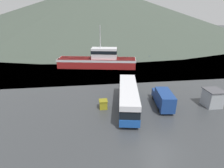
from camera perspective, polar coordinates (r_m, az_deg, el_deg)
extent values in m
plane|color=#383A3D|center=(19.97, 15.01, -20.15)|extent=(400.00, 400.00, 0.00)
plane|color=#3D5160|center=(153.10, -5.03, 16.86)|extent=(240.00, 240.00, 0.00)
cone|color=#3D473D|center=(156.54, -5.03, 23.42)|extent=(217.11, 217.11, 35.23)
cube|color=#194799|center=(26.25, 5.25, -5.87)|extent=(4.51, 11.62, 1.01)
cube|color=black|center=(25.77, 5.34, -3.75)|extent=(4.42, 11.38, 1.15)
cube|color=silver|center=(25.38, 5.41, -1.85)|extent=(4.51, 11.62, 0.72)
cube|color=black|center=(31.07, 4.95, 0.45)|extent=(2.21, 0.46, 1.55)
cylinder|color=black|center=(30.01, 2.82, -3.16)|extent=(0.45, 0.94, 0.90)
cylinder|color=black|center=(30.10, 7.09, -3.24)|extent=(0.45, 0.94, 0.90)
cylinder|color=black|center=(23.05, 2.72, -11.53)|extent=(0.45, 0.94, 0.90)
cylinder|color=black|center=(23.17, 8.38, -11.58)|extent=(0.45, 0.94, 0.90)
cube|color=navy|center=(26.82, 16.75, -4.88)|extent=(2.56, 4.66, 2.26)
cube|color=navy|center=(29.78, 15.05, -3.04)|extent=(2.23, 2.15, 1.24)
cube|color=black|center=(28.56, 15.68, -1.96)|extent=(1.69, 0.28, 0.79)
cylinder|color=black|center=(29.61, 13.38, -4.35)|extent=(0.31, 0.72, 0.70)
cylinder|color=black|center=(30.06, 16.68, -4.30)|extent=(0.31, 0.72, 0.70)
cylinder|color=black|center=(26.25, 15.19, -8.12)|extent=(0.31, 0.72, 0.70)
cylinder|color=black|center=(26.76, 18.90, -7.98)|extent=(0.31, 0.72, 0.70)
cube|color=maroon|center=(46.62, -4.96, 6.93)|extent=(20.53, 7.88, 2.36)
cube|color=silver|center=(46.40, -5.00, 7.98)|extent=(20.74, 7.96, 0.59)
cube|color=silver|center=(45.79, -2.54, 10.00)|extent=(6.87, 4.12, 2.76)
cube|color=black|center=(45.70, -2.55, 10.51)|extent=(7.01, 4.23, 0.83)
cylinder|color=#B2B2B7|center=(45.23, -3.88, 15.10)|extent=(0.20, 0.20, 5.45)
cube|color=olive|center=(26.18, -2.85, -6.76)|extent=(1.12, 1.13, 1.21)
cube|color=olive|center=(25.86, -2.88, -5.45)|extent=(1.24, 1.24, 0.13)
cube|color=#93999E|center=(30.59, 29.95, -4.05)|extent=(2.26, 2.38, 2.55)
cube|color=#4C4C51|center=(30.10, 30.42, -1.76)|extent=(2.49, 2.62, 0.12)
cube|color=#19234C|center=(59.31, 12.14, 9.08)|extent=(5.31, 6.00, 1.00)
cylinder|color=#4C4C51|center=(33.99, 2.80, -0.45)|extent=(0.38, 0.38, 0.49)
sphere|color=#4C4C51|center=(33.85, 2.81, 0.11)|extent=(0.43, 0.43, 0.43)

